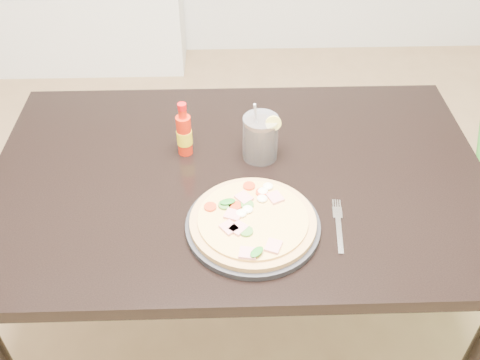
{
  "coord_description": "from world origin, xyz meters",
  "views": [
    {
      "loc": [
        0.16,
        -1.06,
        1.73
      ],
      "look_at": [
        0.19,
        -0.03,
        0.83
      ],
      "focal_mm": 40.0,
      "sensor_mm": 36.0,
      "label": 1
    }
  ],
  "objects_px": {
    "plate": "(253,226)",
    "cola_cup": "(260,139)",
    "media_console": "(69,28)",
    "pizza": "(253,220)",
    "fork": "(338,224)",
    "hot_sauce_bottle": "(184,134)",
    "dining_table": "(239,195)"
  },
  "relations": [
    {
      "from": "plate",
      "to": "cola_cup",
      "type": "height_order",
      "value": "cola_cup"
    },
    {
      "from": "media_console",
      "to": "cola_cup",
      "type": "bearing_deg",
      "value": -60.98
    },
    {
      "from": "plate",
      "to": "media_console",
      "type": "bearing_deg",
      "value": 114.99
    },
    {
      "from": "pizza",
      "to": "cola_cup",
      "type": "relative_size",
      "value": 1.65
    },
    {
      "from": "cola_cup",
      "to": "media_console",
      "type": "height_order",
      "value": "cola_cup"
    },
    {
      "from": "pizza",
      "to": "media_console",
      "type": "relative_size",
      "value": 0.23
    },
    {
      "from": "pizza",
      "to": "fork",
      "type": "height_order",
      "value": "pizza"
    },
    {
      "from": "cola_cup",
      "to": "fork",
      "type": "height_order",
      "value": "cola_cup"
    },
    {
      "from": "hot_sauce_bottle",
      "to": "fork",
      "type": "relative_size",
      "value": 0.9
    },
    {
      "from": "plate",
      "to": "fork",
      "type": "height_order",
      "value": "plate"
    },
    {
      "from": "media_console",
      "to": "pizza",
      "type": "bearing_deg",
      "value": -65.02
    },
    {
      "from": "dining_table",
      "to": "pizza",
      "type": "bearing_deg",
      "value": -82.29
    },
    {
      "from": "dining_table",
      "to": "hot_sauce_bottle",
      "type": "xyz_separation_m",
      "value": [
        -0.15,
        0.1,
        0.15
      ]
    },
    {
      "from": "dining_table",
      "to": "plate",
      "type": "xyz_separation_m",
      "value": [
        0.03,
        -0.21,
        0.09
      ]
    },
    {
      "from": "pizza",
      "to": "cola_cup",
      "type": "xyz_separation_m",
      "value": [
        0.04,
        0.29,
        0.04
      ]
    },
    {
      "from": "media_console",
      "to": "dining_table",
      "type": "bearing_deg",
      "value": -63.38
    },
    {
      "from": "cola_cup",
      "to": "media_console",
      "type": "bearing_deg",
      "value": 119.02
    },
    {
      "from": "pizza",
      "to": "media_console",
      "type": "distance_m",
      "value": 2.48
    },
    {
      "from": "dining_table",
      "to": "hot_sauce_bottle",
      "type": "relative_size",
      "value": 8.25
    },
    {
      "from": "dining_table",
      "to": "cola_cup",
      "type": "relative_size",
      "value": 7.32
    },
    {
      "from": "dining_table",
      "to": "hot_sauce_bottle",
      "type": "bearing_deg",
      "value": 147.24
    },
    {
      "from": "plate",
      "to": "media_console",
      "type": "distance_m",
      "value": 2.48
    },
    {
      "from": "dining_table",
      "to": "cola_cup",
      "type": "height_order",
      "value": "cola_cup"
    },
    {
      "from": "pizza",
      "to": "dining_table",
      "type": "bearing_deg",
      "value": 97.71
    },
    {
      "from": "cola_cup",
      "to": "media_console",
      "type": "relative_size",
      "value": 0.14
    },
    {
      "from": "dining_table",
      "to": "fork",
      "type": "relative_size",
      "value": 7.42
    },
    {
      "from": "cola_cup",
      "to": "dining_table",
      "type": "bearing_deg",
      "value": -130.14
    },
    {
      "from": "cola_cup",
      "to": "fork",
      "type": "relative_size",
      "value": 1.01
    },
    {
      "from": "dining_table",
      "to": "plate",
      "type": "bearing_deg",
      "value": -82.1
    },
    {
      "from": "hot_sauce_bottle",
      "to": "cola_cup",
      "type": "xyz_separation_m",
      "value": [
        0.22,
        -0.02,
        -0.0
      ]
    },
    {
      "from": "dining_table",
      "to": "hot_sauce_bottle",
      "type": "distance_m",
      "value": 0.24
    },
    {
      "from": "dining_table",
      "to": "plate",
      "type": "height_order",
      "value": "plate"
    }
  ]
}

